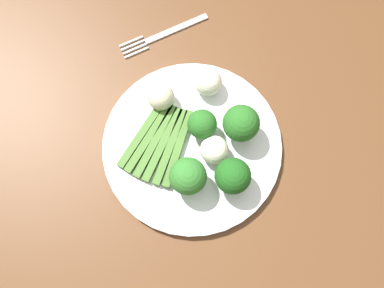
{
  "coord_description": "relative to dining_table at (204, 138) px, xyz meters",
  "views": [
    {
      "loc": [
        -0.22,
        0.1,
        1.43
      ],
      "look_at": [
        -0.03,
        0.04,
        0.76
      ],
      "focal_mm": 41.18,
      "sensor_mm": 36.0,
      "label": 1
    }
  ],
  "objects": [
    {
      "name": "asparagus_bundle",
      "position": [
        -0.01,
        0.08,
        0.11
      ],
      "size": [
        0.14,
        0.14,
        0.01
      ],
      "rotation": [
        0.0,
        0.0,
        2.36
      ],
      "color": "#47752D",
      "rests_on": "plate"
    },
    {
      "name": "fork",
      "position": [
        0.18,
        0.01,
        0.09
      ],
      "size": [
        0.03,
        0.17,
        0.0
      ],
      "rotation": [
        0.0,
        0.0,
        1.67
      ],
      "color": "silver",
      "rests_on": "dining_table"
    },
    {
      "name": "cauliflower_back_right",
      "position": [
        0.05,
        0.06,
        0.13
      ],
      "size": [
        0.04,
        0.04,
        0.04
      ],
      "primitive_type": "sphere",
      "color": "beige",
      "rests_on": "plate"
    },
    {
      "name": "broccoli_left",
      "position": [
        -0.09,
        0.06,
        0.15
      ],
      "size": [
        0.06,
        0.06,
        0.07
      ],
      "color": "#609E3D",
      "rests_on": "plate"
    },
    {
      "name": "broccoli_front",
      "position": [
        -0.04,
        -0.04,
        0.15
      ],
      "size": [
        0.06,
        0.06,
        0.07
      ],
      "color": "#568E33",
      "rests_on": "plate"
    },
    {
      "name": "broccoli_front_left",
      "position": [
        -0.11,
        0.0,
        0.14
      ],
      "size": [
        0.05,
        0.05,
        0.07
      ],
      "color": "#4C7F2B",
      "rests_on": "plate"
    },
    {
      "name": "ground_plane",
      "position": [
        0.0,
        0.0,
        -0.66
      ],
      "size": [
        6.0,
        6.0,
        0.02
      ],
      "primitive_type": "cube",
      "color": "tan"
    },
    {
      "name": "dining_table",
      "position": [
        0.0,
        0.0,
        0.0
      ],
      "size": [
        1.41,
        1.05,
        0.74
      ],
      "color": "brown",
      "rests_on": "ground_plane"
    },
    {
      "name": "cauliflower_mid",
      "position": [
        0.05,
        -0.02,
        0.13
      ],
      "size": [
        0.04,
        0.04,
        0.04
      ],
      "primitive_type": "sphere",
      "color": "white",
      "rests_on": "plate"
    },
    {
      "name": "cauliflower_near_center",
      "position": [
        -0.06,
        0.01,
        0.13
      ],
      "size": [
        0.04,
        0.04,
        0.04
      ],
      "primitive_type": "sphere",
      "color": "white",
      "rests_on": "plate"
    },
    {
      "name": "broccoli_back",
      "position": [
        -0.02,
        0.01,
        0.14
      ],
      "size": [
        0.05,
        0.05,
        0.06
      ],
      "color": "#568E33",
      "rests_on": "plate"
    },
    {
      "name": "plate",
      "position": [
        -0.03,
        0.04,
        0.1
      ],
      "size": [
        0.29,
        0.29,
        0.01
      ],
      "primitive_type": "cylinder",
      "color": "white",
      "rests_on": "dining_table"
    }
  ]
}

